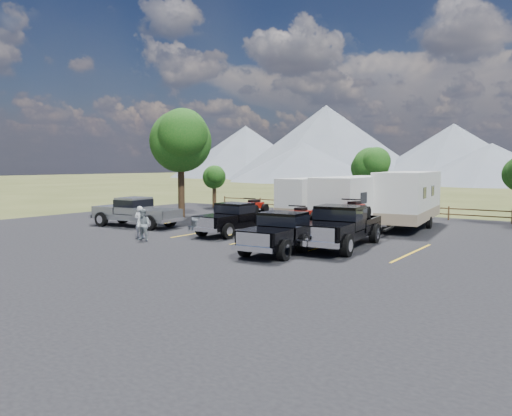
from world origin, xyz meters
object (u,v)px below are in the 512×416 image
Objects in this scene: rig_left at (237,217)px; person_a at (140,222)px; trailer_right at (408,199)px; trailer_left at (314,198)px; person_b at (143,225)px; rig_center at (286,230)px; trailer_center at (356,203)px; rig_right at (342,225)px; pickup_silver at (136,211)px; tree_big_nw at (180,141)px.

person_a is (-3.27, -4.25, -0.09)m from rig_left.
trailer_right reaches higher than person_a.
trailer_left is 5.22× the size of person_b.
rig_left is 8.71m from trailer_left.
trailer_center reaches higher than rig_center.
person_a is (-8.57, -8.42, -0.82)m from trailer_center.
trailer_center reaches higher than rig_left.
trailer_right is at bearing 62.41° from trailer_center.
trailer_right reaches higher than rig_right.
rig_left is at bearing -89.39° from trailer_left.
rig_center is 12.57m from pickup_silver.
rig_right is (6.84, -0.94, 0.13)m from rig_left.
rig_left is 6.79m from trailer_center.
trailer_left reaches higher than rig_center.
tree_big_nw reaches higher than pickup_silver.
person_b is (0.94, -0.64, -0.04)m from person_a.
rig_left is at bearing -138.58° from trailer_right.
trailer_left is at bearing 25.89° from tree_big_nw.
trailer_right is (1.83, 3.72, 0.13)m from trailer_center.
trailer_right is (0.28, 8.84, 0.74)m from rig_right.
tree_big_nw is 16.87m from rig_right.
trailer_left reaches higher than person_b.
trailer_center is at bearing 107.12° from pickup_silver.
person_a is at bearing 135.91° from person_b.
trailer_right is at bearing 82.31° from rig_right.
trailer_center is (5.30, 4.17, 0.73)m from rig_left.
rig_center reaches higher than pickup_silver.
rig_center is at bearing 1.48° from person_b.
rig_center reaches higher than rig_left.
rig_right is at bearing 51.72° from rig_center.
rig_right reaches higher than rig_left.
trailer_left is 12.27m from pickup_silver.
pickup_silver is at bearing -170.03° from rig_left.
rig_left is at bearing 93.05° from pickup_silver.
person_b is at bearing -114.66° from rig_left.
trailer_left is at bearing 137.19° from pickup_silver.
tree_big_nw reaches higher than rig_left.
rig_center is 0.61× the size of trailer_right.
person_b is at bearing -174.15° from rig_center.
person_b is at bearing -162.57° from rig_right.
trailer_left is (0.22, 8.68, 0.60)m from rig_left.
trailer_right is at bearing 75.26° from rig_center.
tree_big_nw is 16.43m from trailer_right.
rig_left is 7.20m from pickup_silver.
trailer_left is (-6.62, 9.62, 0.48)m from rig_right.
rig_center is at bearing -91.75° from trailer_center.
trailer_right is 15.94m from person_b.
trailer_right reaches higher than rig_center.
trailer_right is at bearing -4.43° from trailer_left.
trailer_left reaches higher than pickup_silver.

